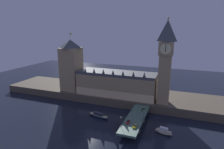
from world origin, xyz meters
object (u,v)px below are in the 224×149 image
object	(u,v)px
car_southbound_lead	(135,126)
car_southbound_trail	(143,110)
pedestrian_near_rail	(123,123)
victoria_tower	(71,65)
boat_upstream	(98,116)
pedestrian_far_rail	(131,110)
clock_tower	(166,60)
street_lamp_near	(121,120)
street_lamp_mid	(144,113)
pedestrian_mid_walk	(142,120)
car_northbound_trail	(128,122)
boat_downstream	(164,132)

from	to	relation	value
car_southbound_lead	car_southbound_trail	world-z (taller)	car_southbound_trail
pedestrian_near_rail	victoria_tower	bearing A→B (deg)	145.11
victoria_tower	pedestrian_near_rail	world-z (taller)	victoria_tower
boat_upstream	pedestrian_far_rail	bearing A→B (deg)	15.08
clock_tower	victoria_tower	bearing A→B (deg)	177.34
street_lamp_near	street_lamp_mid	xyz separation A→B (m)	(11.07, 14.72, -0.13)
street_lamp_near	pedestrian_mid_walk	bearing A→B (deg)	45.51
car_northbound_trail	car_southbound_trail	xyz separation A→B (m)	(5.14, 21.55, 0.13)
victoria_tower	boat_downstream	distance (m)	102.70
car_northbound_trail	pedestrian_far_rail	bearing A→B (deg)	98.58
pedestrian_near_rail	pedestrian_mid_walk	xyz separation A→B (m)	(10.27, 7.27, 0.05)
victoria_tower	pedestrian_far_rail	bearing A→B (deg)	-21.94
street_lamp_mid	boat_downstream	distance (m)	16.49
pedestrian_near_rail	street_lamp_near	xyz separation A→B (m)	(-0.40, -3.60, 3.27)
car_southbound_lead	pedestrian_far_rail	bearing A→B (deg)	110.37
car_southbound_trail	pedestrian_near_rail	world-z (taller)	pedestrian_near_rail
victoria_tower	pedestrian_far_rail	size ratio (longest dim) A/B	30.08
car_southbound_trail	street_lamp_near	xyz separation A→B (m)	(-8.10, -27.56, 3.37)
clock_tower	car_northbound_trail	world-z (taller)	clock_tower
clock_tower	boat_upstream	size ratio (longest dim) A/B	3.70
clock_tower	pedestrian_far_rail	bearing A→B (deg)	-131.21
victoria_tower	car_southbound_lead	bearing A→B (deg)	-32.71
clock_tower	street_lamp_near	size ratio (longest dim) A/B	9.99
pedestrian_mid_walk	boat_downstream	xyz separation A→B (m)	(14.07, -0.37, -5.11)
pedestrian_near_rail	street_lamp_near	world-z (taller)	street_lamp_near
street_lamp_mid	pedestrian_near_rail	bearing A→B (deg)	-133.81
clock_tower	pedestrian_far_rail	size ratio (longest dim) A/B	36.60
car_southbound_lead	victoria_tower	bearing A→B (deg)	147.29
car_southbound_trail	street_lamp_mid	world-z (taller)	street_lamp_mid
victoria_tower	street_lamp_mid	xyz separation A→B (m)	(76.66, -34.89, -21.09)
car_southbound_lead	pedestrian_far_rail	size ratio (longest dim) A/B	2.55
pedestrian_mid_walk	boat_downstream	size ratio (longest dim) A/B	0.15
victoria_tower	boat_downstream	bearing A→B (deg)	-23.42
clock_tower	pedestrian_mid_walk	bearing A→B (deg)	-105.32
boat_downstream	pedestrian_mid_walk	bearing A→B (deg)	178.49
car_southbound_trail	boat_downstream	bearing A→B (deg)	-45.73
car_southbound_trail	pedestrian_far_rail	size ratio (longest dim) A/B	2.40
street_lamp_near	boat_upstream	distance (m)	29.62
victoria_tower	street_lamp_mid	distance (m)	86.83
car_northbound_trail	boat_upstream	bearing A→B (deg)	157.42
pedestrian_near_rail	pedestrian_far_rail	distance (m)	19.44
clock_tower	car_northbound_trail	bearing A→B (deg)	-113.49
victoria_tower	car_southbound_trail	bearing A→B (deg)	-16.66
pedestrian_near_rail	pedestrian_mid_walk	size ratio (longest dim) A/B	0.95
street_lamp_mid	pedestrian_mid_walk	bearing A→B (deg)	-95.93
victoria_tower	street_lamp_mid	world-z (taller)	victoria_tower
car_northbound_trail	boat_upstream	xyz separation A→B (m)	(-25.86, 10.75, -5.03)
car_northbound_trail	pedestrian_near_rail	bearing A→B (deg)	-136.85
car_southbound_trail	boat_upstream	distance (m)	33.22
street_lamp_near	boat_upstream	size ratio (longest dim) A/B	0.37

